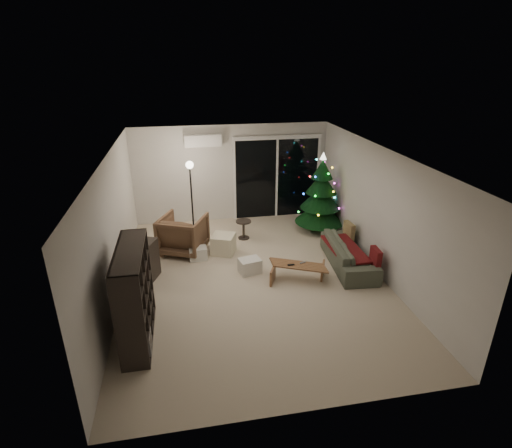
{
  "coord_description": "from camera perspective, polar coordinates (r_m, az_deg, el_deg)",
  "views": [
    {
      "loc": [
        -1.2,
        -6.72,
        4.08
      ],
      "look_at": [
        0.1,
        0.3,
        1.05
      ],
      "focal_mm": 28.0,
      "sensor_mm": 36.0,
      "label": 1
    }
  ],
  "objects": [
    {
      "name": "cardboard_box_b",
      "position": [
        8.12,
        -0.89,
        -5.98
      ],
      "size": [
        0.48,
        0.41,
        0.3
      ],
      "primitive_type": "cube",
      "rotation": [
        0.0,
        0.0,
        0.23
      ],
      "color": "white",
      "rests_on": "floor"
    },
    {
      "name": "side_table",
      "position": [
        9.55,
        -1.78,
        -0.8
      ],
      "size": [
        0.38,
        0.38,
        0.46
      ],
      "primitive_type": "cylinder",
      "rotation": [
        0.0,
        0.0,
        -0.03
      ],
      "color": "black",
      "rests_on": "floor"
    },
    {
      "name": "floor_lamp",
      "position": [
        9.49,
        -9.13,
        3.18
      ],
      "size": [
        0.29,
        0.29,
        1.82
      ],
      "primitive_type": "cylinder",
      "color": "black",
      "rests_on": "floor"
    },
    {
      "name": "room",
      "position": [
        8.92,
        0.85,
        2.9
      ],
      "size": [
        6.5,
        7.51,
        2.6
      ],
      "color": "beige",
      "rests_on": "ground"
    },
    {
      "name": "coffee_table",
      "position": [
        7.89,
        6.03,
        -6.86
      ],
      "size": [
        1.13,
        0.79,
        0.34
      ],
      "primitive_type": null,
      "rotation": [
        0.0,
        0.0,
        -0.44
      ],
      "color": "brown",
      "rests_on": "floor"
    },
    {
      "name": "bookshelf",
      "position": [
        6.36,
        -18.61,
        -9.83
      ],
      "size": [
        0.48,
        1.54,
        1.52
      ],
      "primitive_type": null,
      "rotation": [
        0.0,
        0.0,
        0.06
      ],
      "color": "black",
      "rests_on": "floor"
    },
    {
      "name": "cushion_a",
      "position": [
        9.08,
        13.14,
        -0.9
      ],
      "size": [
        0.14,
        0.37,
        0.36
      ],
      "primitive_type": "cube",
      "rotation": [
        0.0,
        0.0,
        0.09
      ],
      "color": "#A18A54",
      "rests_on": "sofa"
    },
    {
      "name": "stereo",
      "position": [
        7.61,
        -17.41,
        -3.08
      ],
      "size": [
        0.4,
        0.47,
        0.17
      ],
      "primitive_type": "cube",
      "color": "black",
      "rests_on": "media_cabinet"
    },
    {
      "name": "remote_b",
      "position": [
        7.87,
        6.68,
        -5.47
      ],
      "size": [
        0.13,
        0.08,
        0.02
      ],
      "primitive_type": "cube",
      "rotation": [
        0.0,
        0.0,
        0.35
      ],
      "color": "slate",
      "rests_on": "coffee_table"
    },
    {
      "name": "armchair",
      "position": [
        8.97,
        -10.36,
        -1.43
      ],
      "size": [
        1.22,
        1.24,
        0.86
      ],
      "primitive_type": "imported",
      "rotation": [
        0.0,
        0.0,
        2.72
      ],
      "color": "#503024",
      "rests_on": "floor"
    },
    {
      "name": "sofa_throw",
      "position": [
        8.45,
        12.59,
        -3.46
      ],
      "size": [
        0.59,
        1.35,
        0.05
      ],
      "primitive_type": "cube",
      "color": "maroon",
      "rests_on": "sofa"
    },
    {
      "name": "remote_a",
      "position": [
        7.77,
        5.01,
        -5.82
      ],
      "size": [
        0.13,
        0.04,
        0.02
      ],
      "primitive_type": "cube",
      "color": "black",
      "rests_on": "coffee_table"
    },
    {
      "name": "media_cabinet",
      "position": [
        7.82,
        -17.0,
        -6.23
      ],
      "size": [
        0.89,
        1.35,
        0.79
      ],
      "primitive_type": "cube",
      "rotation": [
        0.0,
        0.0,
        -0.36
      ],
      "color": "black",
      "rests_on": "floor"
    },
    {
      "name": "sofa",
      "position": [
        8.54,
        13.14,
        -4.13
      ],
      "size": [
        0.9,
        1.94,
        0.55
      ],
      "primitive_type": "imported",
      "rotation": [
        0.0,
        0.0,
        1.48
      ],
      "color": "#474B41",
      "rests_on": "floor"
    },
    {
      "name": "ottoman",
      "position": [
        8.89,
        -4.68,
        -2.87
      ],
      "size": [
        0.62,
        0.62,
        0.43
      ],
      "primitive_type": "cube",
      "rotation": [
        0.0,
        0.0,
        -0.37
      ],
      "color": "beige",
      "rests_on": "floor"
    },
    {
      "name": "cardboard_box_a",
      "position": [
        8.72,
        -8.28,
        -4.17
      ],
      "size": [
        0.39,
        0.31,
        0.27
      ],
      "primitive_type": "cube",
      "rotation": [
        0.0,
        0.0,
        0.06
      ],
      "color": "white",
      "rests_on": "floor"
    },
    {
      "name": "cushion_b",
      "position": [
        8.03,
        16.71,
        -4.59
      ],
      "size": [
        0.13,
        0.37,
        0.36
      ],
      "primitive_type": "cube",
      "rotation": [
        0.0,
        0.0,
        -0.07
      ],
      "color": "maroon",
      "rests_on": "sofa"
    },
    {
      "name": "christmas_tree",
      "position": [
        9.88,
        9.28,
        4.46
      ],
      "size": [
        1.52,
        1.52,
        1.98
      ],
      "primitive_type": "cone",
      "rotation": [
        0.0,
        0.0,
        0.28
      ],
      "color": "#0C4018",
      "rests_on": "floor"
    }
  ]
}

